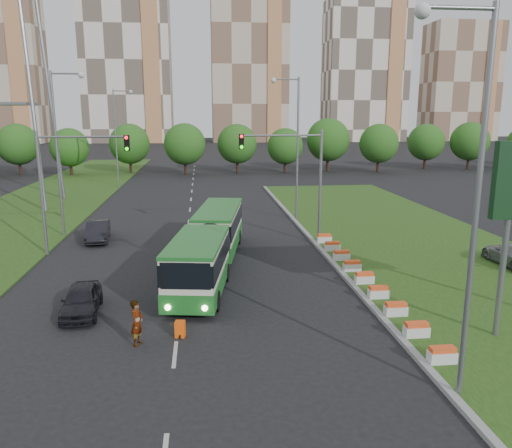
{
  "coord_description": "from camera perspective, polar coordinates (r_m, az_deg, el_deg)",
  "views": [
    {
      "loc": [
        -1.84,
        -23.8,
        8.95
      ],
      "look_at": [
        1.34,
        5.01,
        2.6
      ],
      "focal_mm": 35.0,
      "sensor_mm": 36.0,
      "label": 1
    }
  ],
  "objects": [
    {
      "name": "traffic_mast_median",
      "position": [
        34.63,
        4.79,
        6.35
      ],
      "size": [
        5.76,
        0.32,
        8.0
      ],
      "color": "slate",
      "rests_on": "ground"
    },
    {
      "name": "traffic_mast_left",
      "position": [
        34.08,
        -20.87,
        5.49
      ],
      "size": [
        5.76,
        0.32,
        8.0
      ],
      "color": "slate",
      "rests_on": "ground"
    },
    {
      "name": "apartment_tower_east",
      "position": [
        183.43,
        12.3,
        16.64
      ],
      "size": [
        27.0,
        15.0,
        47.0
      ],
      "primitive_type": "cube",
      "color": "silver",
      "rests_on": "ground"
    },
    {
      "name": "left_verge",
      "position": [
        52.17,
        -24.24,
        1.44
      ],
      "size": [
        12.0,
        110.0,
        0.1
      ],
      "primitive_type": "cube",
      "color": "#224212",
      "rests_on": "ground"
    },
    {
      "name": "tree_line",
      "position": [
        79.81,
        2.27,
        9.15
      ],
      "size": [
        120.0,
        8.0,
        9.0
      ],
      "primitive_type": null,
      "color": "#235416",
      "rests_on": "ground"
    },
    {
      "name": "pedestrian",
      "position": [
        20.6,
        -13.45,
        -10.91
      ],
      "size": [
        0.61,
        0.77,
        1.86
      ],
      "primitive_type": "imported",
      "rotation": [
        0.0,
        0.0,
        1.31
      ],
      "color": "gray",
      "rests_on": "ground"
    },
    {
      "name": "ground",
      "position": [
        25.49,
        -1.77,
        -8.2
      ],
      "size": [
        360.0,
        360.0,
        0.0
      ],
      "primitive_type": "plane",
      "color": "black",
      "rests_on": "ground"
    },
    {
      "name": "articulated_bus",
      "position": [
        29.43,
        -5.42,
        -2.18
      ],
      "size": [
        2.46,
        15.8,
        2.6
      ],
      "rotation": [
        0.0,
        0.0,
        -0.16
      ],
      "color": "beige",
      "rests_on": "ground"
    },
    {
      "name": "street_lamps",
      "position": [
        33.95,
        -8.3,
        7.24
      ],
      "size": [
        36.0,
        60.0,
        12.0
      ],
      "primitive_type": null,
      "color": "slate",
      "rests_on": "ground"
    },
    {
      "name": "flower_planters",
      "position": [
        27.39,
        12.28,
        -6.02
      ],
      "size": [
        1.1,
        18.1,
        0.6
      ],
      "primitive_type": null,
      "color": "silver",
      "rests_on": "grass_median"
    },
    {
      "name": "median_kerb",
      "position": [
        33.94,
        7.38,
        -2.88
      ],
      "size": [
        0.3,
        60.0,
        0.18
      ],
      "primitive_type": "cube",
      "color": "gray",
      "rests_on": "ground"
    },
    {
      "name": "car_left_far",
      "position": [
        37.91,
        -17.62,
        -0.79
      ],
      "size": [
        1.96,
        4.45,
        1.42
      ],
      "primitive_type": "imported",
      "rotation": [
        0.0,
        0.0,
        0.11
      ],
      "color": "black",
      "rests_on": "ground"
    },
    {
      "name": "lane_markings",
      "position": [
        44.72,
        -7.65,
        0.7
      ],
      "size": [
        0.2,
        100.0,
        0.01
      ],
      "primitive_type": null,
      "color": "#AAA9A3",
      "rests_on": "ground"
    },
    {
      "name": "apartment_tower_ceast",
      "position": [
        175.35,
        -0.8,
        17.61
      ],
      "size": [
        25.0,
        15.0,
        50.0
      ],
      "primitive_type": "cube",
      "color": "beige",
      "rests_on": "ground"
    },
    {
      "name": "apartment_tower_cwest",
      "position": [
        176.16,
        -14.51,
        17.54
      ],
      "size": [
        28.0,
        15.0,
        52.0
      ],
      "primitive_type": "cube",
      "color": "silver",
      "rests_on": "ground"
    },
    {
      "name": "midrise_east",
      "position": [
        196.88,
        22.28,
        14.69
      ],
      "size": [
        24.0,
        14.0,
        40.0
      ],
      "primitive_type": "cube",
      "color": "beige",
      "rests_on": "ground"
    },
    {
      "name": "car_left_near",
      "position": [
        24.43,
        -19.32,
        -8.18
      ],
      "size": [
        1.87,
        4.05,
        1.34
      ],
      "primitive_type": "imported",
      "rotation": [
        0.0,
        0.0,
        0.07
      ],
      "color": "black",
      "rests_on": "ground"
    },
    {
      "name": "grass_median",
      "position": [
        36.2,
        18.15,
        -2.47
      ],
      "size": [
        14.0,
        60.0,
        0.15
      ],
      "primitive_type": "cube",
      "color": "#224212",
      "rests_on": "ground"
    },
    {
      "name": "shopping_trolley",
      "position": [
        21.18,
        -8.67,
        -11.79
      ],
      "size": [
        0.4,
        0.42,
        0.68
      ],
      "rotation": [
        0.0,
        0.0,
        -0.15
      ],
      "color": "#FF550D",
      "rests_on": "ground"
    }
  ]
}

